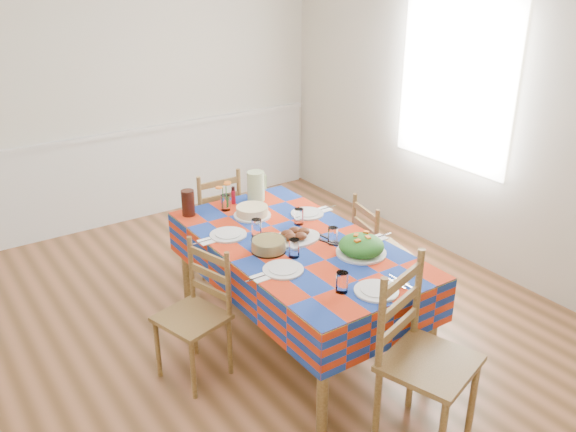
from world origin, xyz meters
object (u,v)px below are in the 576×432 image
at_px(dining_table, 296,253).
at_px(chair_left, 196,315).
at_px(meat_platter, 295,236).
at_px(green_pitcher, 256,186).
at_px(chair_far, 214,221).
at_px(chair_right, 378,253).
at_px(chair_near, 422,359).
at_px(tea_pitcher, 188,203).

relative_size(dining_table, chair_left, 2.16).
bearing_deg(meat_platter, green_pitcher, 78.33).
distance_m(chair_far, chair_left, 1.39).
distance_m(chair_far, chair_right, 1.39).
bearing_deg(chair_far, chair_right, 125.19).
relative_size(green_pitcher, chair_left, 0.26).
relative_size(dining_table, meat_platter, 5.27).
relative_size(chair_near, chair_far, 1.15).
distance_m(chair_left, chair_right, 1.50).
bearing_deg(chair_right, dining_table, 102.04).
xyz_separation_m(dining_table, chair_near, (-0.01, -1.18, -0.14)).
bearing_deg(chair_far, meat_platter, 93.16).
xyz_separation_m(green_pitcher, chair_near, (-0.18, -1.96, -0.33)).
relative_size(dining_table, green_pitcher, 8.19).
bearing_deg(tea_pitcher, chair_near, -79.24).
relative_size(green_pitcher, chair_far, 0.25).
bearing_deg(tea_pitcher, meat_platter, -62.70).
height_order(meat_platter, green_pitcher, green_pitcher).
bearing_deg(tea_pitcher, green_pitcher, -3.16).
xyz_separation_m(dining_table, chair_right, (0.75, 0.01, -0.23)).
height_order(dining_table, chair_far, chair_far).
distance_m(meat_platter, chair_left, 0.83).
relative_size(dining_table, chair_right, 2.18).
bearing_deg(chair_left, green_pitcher, 114.12).
xyz_separation_m(dining_table, meat_platter, (0.01, 0.03, 0.11)).
bearing_deg(meat_platter, tea_pitcher, 117.30).
height_order(dining_table, chair_left, chair_left).
distance_m(tea_pitcher, chair_left, 0.96).
relative_size(tea_pitcher, chair_far, 0.21).
bearing_deg(chair_near, tea_pitcher, 83.26).
bearing_deg(tea_pitcher, chair_far, 43.48).
bearing_deg(chair_right, chair_left, 101.32).
bearing_deg(chair_far, dining_table, 92.61).
bearing_deg(chair_left, chair_near, 15.93).
xyz_separation_m(dining_table, tea_pitcher, (-0.39, 0.81, 0.18)).
relative_size(meat_platter, chair_near, 0.34).
height_order(dining_table, chair_near, chair_near).
bearing_deg(chair_near, meat_platter, 71.29).
height_order(dining_table, meat_platter, meat_platter).
distance_m(chair_near, chair_left, 1.40).
bearing_deg(dining_table, tea_pitcher, 115.80).
bearing_deg(chair_right, chair_near, 158.59).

